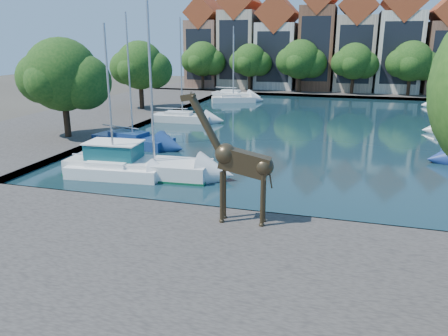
{
  "coord_description": "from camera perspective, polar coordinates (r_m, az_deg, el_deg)",
  "views": [
    {
      "loc": [
        2.01,
        -19.41,
        8.51
      ],
      "look_at": [
        -3.2,
        -1.48,
        2.98
      ],
      "focal_mm": 35.0,
      "sensor_mm": 36.0,
      "label": 1
    }
  ],
  "objects": [
    {
      "name": "townhouse_east_inner",
      "position": [
        75.4,
        16.8,
        15.24
      ],
      "size": [
        5.94,
        9.18,
        15.79
      ],
      "color": "tan",
      "rests_on": "far_quay"
    },
    {
      "name": "sailboat_left_c",
      "position": [
        46.69,
        -5.45,
        6.75
      ],
      "size": [
        6.4,
        2.58,
        10.52
      ],
      "color": "silver",
      "rests_on": "water_basin"
    },
    {
      "name": "water_basin",
      "position": [
        44.27,
        13.34,
        5.02
      ],
      "size": [
        38.0,
        50.0,
        0.08
      ],
      "primitive_type": "cube",
      "color": "black",
      "rests_on": "ground"
    },
    {
      "name": "sailboat_left_d",
      "position": [
        61.29,
        1.24,
        9.13
      ],
      "size": [
        6.29,
        4.2,
        9.05
      ],
      "color": "silver",
      "rests_on": "water_basin"
    },
    {
      "name": "far_tree_west",
      "position": [
        71.77,
        3.47,
        13.73
      ],
      "size": [
        6.76,
        5.2,
        7.36
      ],
      "color": "#332114",
      "rests_on": "far_quay"
    },
    {
      "name": "giraffe_statue",
      "position": [
        19.18,
        1.77,
        0.85
      ],
      "size": [
        4.04,
        0.78,
        5.77
      ],
      "color": "#392D1C",
      "rests_on": "near_quay"
    },
    {
      "name": "sailboat_left_e",
      "position": [
        66.12,
        1.19,
        9.71
      ],
      "size": [
        6.24,
        2.73,
        10.22
      ],
      "color": "white",
      "rests_on": "water_basin"
    },
    {
      "name": "townhouse_east_end",
      "position": [
        76.52,
        26.79,
        13.75
      ],
      "size": [
        5.44,
        9.18,
        14.43
      ],
      "color": "brown",
      "rests_on": "far_quay"
    },
    {
      "name": "sailboat_left_a",
      "position": [
        28.39,
        -14.12,
        -0.07
      ],
      "size": [
        6.14,
        2.64,
        9.33
      ],
      "color": "white",
      "rests_on": "water_basin"
    },
    {
      "name": "townhouse_west_inner",
      "position": [
        76.44,
        7.03,
        15.51
      ],
      "size": [
        6.43,
        9.18,
        15.15
      ],
      "color": "beige",
      "rests_on": "far_quay"
    },
    {
      "name": "far_tree_mid_west",
      "position": [
        70.42,
        10.02,
        13.64
      ],
      "size": [
        7.8,
        6.0,
        8.0
      ],
      "color": "#332114",
      "rests_on": "far_quay"
    },
    {
      "name": "far_tree_east",
      "position": [
        70.45,
        23.37,
        12.53
      ],
      "size": [
        7.54,
        5.8,
        7.84
      ],
      "color": "#332114",
      "rests_on": "far_quay"
    },
    {
      "name": "near_quay",
      "position": [
        15.04,
        6.1,
        -16.91
      ],
      "size": [
        50.0,
        14.0,
        0.5
      ],
      "primitive_type": "cube",
      "color": "#48433E",
      "rests_on": "ground"
    },
    {
      "name": "motorsailer",
      "position": [
        28.64,
        -11.69,
        0.73
      ],
      "size": [
        9.46,
        3.31,
        10.57
      ],
      "color": "silver",
      "rests_on": "water_basin"
    },
    {
      "name": "left_quay",
      "position": [
        51.79,
        -15.6,
        6.72
      ],
      "size": [
        14.0,
        52.0,
        0.5
      ],
      "primitive_type": "cube",
      "color": "#48433E",
      "rests_on": "ground"
    },
    {
      "name": "townhouse_east_mid",
      "position": [
        75.68,
        21.91,
        15.06
      ],
      "size": [
        6.43,
        9.18,
        16.65
      ],
      "color": "beige",
      "rests_on": "far_quay"
    },
    {
      "name": "ground",
      "position": [
        21.29,
        9.49,
        -7.3
      ],
      "size": [
        160.0,
        160.0,
        0.0
      ],
      "primitive_type": "plane",
      "color": "#38332B",
      "rests_on": "ground"
    },
    {
      "name": "far_tree_mid_east",
      "position": [
        69.99,
        16.69,
        13.06
      ],
      "size": [
        7.02,
        5.4,
        7.52
      ],
      "color": "#332114",
      "rests_on": "far_quay"
    },
    {
      "name": "townhouse_west_end",
      "position": [
        79.45,
        -2.24,
        15.66
      ],
      "size": [
        5.44,
        9.18,
        14.93
      ],
      "color": "#8E624D",
      "rests_on": "far_quay"
    },
    {
      "name": "far_tree_far_west",
      "position": [
        73.95,
        -2.76,
        13.9
      ],
      "size": [
        7.28,
        5.6,
        7.68
      ],
      "color": "#332114",
      "rests_on": "far_quay"
    },
    {
      "name": "side_tree_left_far",
      "position": [
        53.18,
        -10.82,
        12.84
      ],
      "size": [
        7.28,
        5.6,
        7.88
      ],
      "color": "#332114",
      "rests_on": "left_quay"
    },
    {
      "name": "far_quay",
      "position": [
        75.89,
        14.8,
        9.71
      ],
      "size": [
        60.0,
        16.0,
        0.5
      ],
      "primitive_type": "cube",
      "color": "#48433E",
      "rests_on": "ground"
    },
    {
      "name": "townhouse_west_mid",
      "position": [
        77.76,
        2.13,
        16.28
      ],
      "size": [
        5.94,
        9.18,
        16.79
      ],
      "color": "tan",
      "rests_on": "far_quay"
    },
    {
      "name": "sailboat_left_b",
      "position": [
        36.78,
        -11.8,
        3.83
      ],
      "size": [
        7.25,
        3.86,
        10.43
      ],
      "color": "navy",
      "rests_on": "water_basin"
    },
    {
      "name": "townhouse_center",
      "position": [
        75.64,
        12.12,
        16.04
      ],
      "size": [
        5.44,
        9.18,
        16.93
      ],
      "color": "brown",
      "rests_on": "far_quay"
    },
    {
      "name": "side_tree_left_near",
      "position": [
        38.98,
        -20.23,
        11.07
      ],
      "size": [
        7.8,
        6.0,
        8.2
      ],
      "color": "#332114",
      "rests_on": "left_quay"
    }
  ]
}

